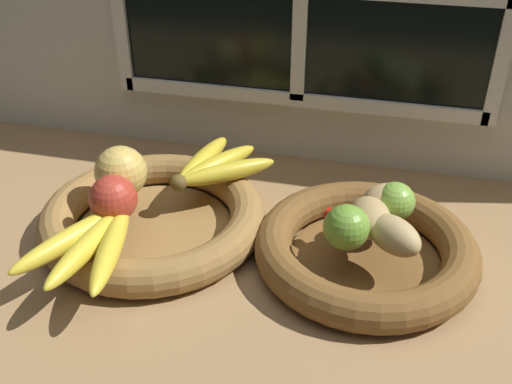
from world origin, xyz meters
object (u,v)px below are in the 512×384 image
banana_bunch_back (215,166)px  chili_pepper (361,231)px  lime_near (346,227)px  potato_large (369,216)px  apple_red_front (113,199)px  banana_bunch_front (92,241)px  potato_small (393,235)px  potato_back (387,200)px  lime_far (395,202)px  fruit_bowl_right (366,247)px  apple_golden_left (121,172)px  fruit_bowl_left (154,217)px

banana_bunch_back → chili_pepper: (24.35, -11.41, -0.60)cm
lime_near → chili_pepper: bearing=53.6°
potato_large → lime_near: size_ratio=1.22×
apple_red_front → banana_bunch_front: apple_red_front is taller
potato_large → potato_small: bearing=-45.0°
potato_back → chili_pepper: (-2.93, -6.14, -1.63)cm
lime_far → chili_pepper: 7.13cm
potato_back → lime_near: bearing=-119.0°
fruit_bowl_right → banana_bunch_back: (-25.16, 9.91, 4.30)cm
apple_red_front → banana_bunch_front: size_ratio=0.33×
apple_golden_left → fruit_bowl_right: bearing=-1.2°
potato_large → lime_far: 5.19cm
potato_back → lime_far: bearing=-27.3°
fruit_bowl_left → banana_bunch_back: bearing=56.2°
lime_near → apple_golden_left: bearing=171.9°
apple_red_front → banana_bunch_front: 7.73cm
potato_back → lime_near: (-4.84, -8.74, 0.56)cm
potato_large → chili_pepper: bearing=-118.6°
lime_near → lime_far: size_ratio=1.09×
banana_bunch_front → chili_pepper: banana_bunch_front is taller
apple_golden_left → potato_back: (38.86, 3.88, -1.40)cm
apple_red_front → lime_far: apple_red_front is taller
fruit_bowl_right → banana_bunch_back: size_ratio=1.79×
potato_back → fruit_bowl_right: bearing=-114.4°
apple_red_front → potato_large: size_ratio=0.91×
apple_golden_left → potato_small: bearing=-5.9°
potato_large → potato_back: 5.10cm
fruit_bowl_right → lime_far: lime_far is taller
potato_small → chili_pepper: (-4.19, 1.88, -1.52)cm
banana_bunch_front → lime_far: 41.67cm
fruit_bowl_left → potato_small: (35.17, -3.38, 5.22)cm
lime_far → lime_near: bearing=-125.8°
banana_bunch_front → potato_large: (34.78, 13.04, 1.07)cm
apple_golden_left → chili_pepper: apple_golden_left is taller
lime_near → chili_pepper: size_ratio=0.51×
apple_red_front → chili_pepper: apple_red_front is taller
banana_bunch_back → potato_back: 27.80cm
apple_golden_left → fruit_bowl_left: bearing=-8.8°
banana_bunch_front → potato_back: size_ratio=2.81×
potato_small → lime_near: bearing=-173.3°
lime_far → fruit_bowl_right: bearing=-127.9°
apple_golden_left → potato_large: size_ratio=1.05×
lime_far → fruit_bowl_left: bearing=-173.3°
fruit_bowl_right → apple_red_front: apple_red_front is taller
potato_large → potato_small: size_ratio=0.89×
lime_near → lime_far: bearing=54.2°
banana_bunch_front → potato_back: bearing=25.6°
fruit_bowl_right → lime_far: 7.65cm
fruit_bowl_left → potato_large: potato_large is taller
chili_pepper → lime_near: bearing=-92.6°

